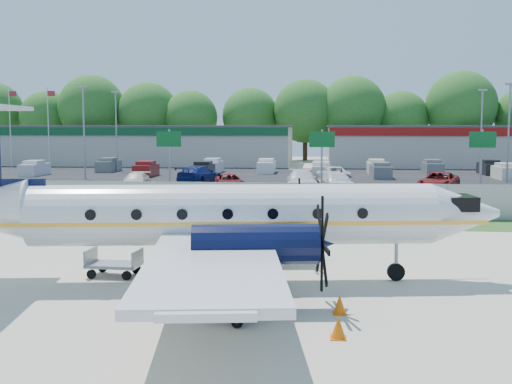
{
  "coord_description": "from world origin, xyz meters",
  "views": [
    {
      "loc": [
        2.84,
        -22.64,
        5.33
      ],
      "look_at": [
        0.0,
        6.0,
        2.3
      ],
      "focal_mm": 45.0,
      "sensor_mm": 36.0,
      "label": 1
    }
  ],
  "objects": [
    {
      "name": "ground",
      "position": [
        0.0,
        0.0,
        0.0
      ],
      "size": [
        170.0,
        170.0,
        0.0
      ],
      "primitive_type": "plane",
      "color": "beige",
      "rests_on": "ground"
    },
    {
      "name": "grass_verge",
      "position": [
        0.0,
        12.0,
        0.01
      ],
      "size": [
        170.0,
        4.0,
        0.02
      ],
      "primitive_type": "cube",
      "color": "#2D561E",
      "rests_on": "ground"
    },
    {
      "name": "access_road",
      "position": [
        0.0,
        19.0,
        0.01
      ],
      "size": [
        170.0,
        8.0,
        0.02
      ],
      "primitive_type": "cube",
      "color": "black",
      "rests_on": "ground"
    },
    {
      "name": "parking_lot",
      "position": [
        0.0,
        40.0,
        0.01
      ],
      "size": [
        170.0,
        32.0,
        0.02
      ],
      "primitive_type": "cube",
      "color": "black",
      "rests_on": "ground"
    },
    {
      "name": "perimeter_fence",
      "position": [
        0.0,
        14.0,
        1.0
      ],
      "size": [
        120.0,
        0.06,
        1.99
      ],
      "color": "gray",
      "rests_on": "ground"
    },
    {
      "name": "building_west",
      "position": [
        -24.0,
        61.98,
        2.63
      ],
      "size": [
        46.4,
        12.4,
        5.24
      ],
      "color": "beige",
      "rests_on": "ground"
    },
    {
      "name": "building_east",
      "position": [
        26.0,
        61.98,
        2.63
      ],
      "size": [
        44.4,
        12.4,
        5.24
      ],
      "color": "beige",
      "rests_on": "ground"
    },
    {
      "name": "sign_left",
      "position": [
        -8.0,
        22.91,
        3.61
      ],
      "size": [
        1.8,
        0.26,
        5.0
      ],
      "color": "gray",
      "rests_on": "ground"
    },
    {
      "name": "sign_mid",
      "position": [
        3.0,
        22.91,
        3.61
      ],
      "size": [
        1.8,
        0.26,
        5.0
      ],
      "color": "gray",
      "rests_on": "ground"
    },
    {
      "name": "sign_right",
      "position": [
        14.0,
        22.91,
        3.61
      ],
      "size": [
        1.8,
        0.26,
        5.0
      ],
      "color": "gray",
      "rests_on": "ground"
    },
    {
      "name": "flagpole_west",
      "position": [
        -35.92,
        55.0,
        5.64
      ],
      "size": [
        1.06,
        0.12,
        10.0
      ],
      "color": "silver",
      "rests_on": "ground"
    },
    {
      "name": "flagpole_east",
      "position": [
        -30.92,
        55.0,
        5.64
      ],
      "size": [
        1.06,
        0.12,
        10.0
      ],
      "color": "silver",
      "rests_on": "ground"
    },
    {
      "name": "light_pole_nw",
      "position": [
        -20.0,
        38.0,
        5.23
      ],
      "size": [
        0.9,
        0.35,
        9.09
      ],
      "color": "gray",
      "rests_on": "ground"
    },
    {
      "name": "light_pole_ne",
      "position": [
        20.0,
        38.0,
        5.23
      ],
      "size": [
        0.9,
        0.35,
        9.09
      ],
      "color": "gray",
      "rests_on": "ground"
    },
    {
      "name": "light_pole_sw",
      "position": [
        -20.0,
        48.0,
        5.23
      ],
      "size": [
        0.9,
        0.35,
        9.09
      ],
      "color": "gray",
      "rests_on": "ground"
    },
    {
      "name": "light_pole_se",
      "position": [
        20.0,
        48.0,
        5.23
      ],
      "size": [
        0.9,
        0.35,
        9.09
      ],
      "color": "gray",
      "rests_on": "ground"
    },
    {
      "name": "tree_line",
      "position": [
        0.0,
        74.0,
        0.0
      ],
      "size": [
        112.0,
        6.0,
        14.0
      ],
      "primitive_type": null,
      "color": "#25601C",
      "rests_on": "ground"
    },
    {
      "name": "aircraft",
      "position": [
        -0.48,
        -1.54,
        2.32
      ],
      "size": [
        19.58,
        19.24,
        6.0
      ],
      "color": "silver",
      "rests_on": "ground"
    },
    {
      "name": "baggage_cart_near",
      "position": [
        -4.34,
        -1.04,
        0.45
      ],
      "size": [
        1.88,
        1.2,
        0.96
      ],
      "color": "gray",
      "rests_on": "ground"
    },
    {
      "name": "baggage_cart_far",
      "position": [
        0.36,
        -5.68,
        0.43
      ],
      "size": [
        2.06,
        1.7,
        0.93
      ],
      "color": "gray",
      "rests_on": "ground"
    },
    {
      "name": "cone_nose",
      "position": [
        3.45,
        -4.83,
        0.26
      ],
      "size": [
        0.39,
        0.39,
        0.55
      ],
      "color": "#DE5A07",
      "rests_on": "ground"
    },
    {
      "name": "cone_port_wing",
      "position": [
        3.35,
        -6.95,
        0.27
      ],
      "size": [
        0.4,
        0.4,
        0.57
      ],
      "color": "#DE5A07",
      "rests_on": "ground"
    },
    {
      "name": "cone_starboard_wing",
      "position": [
        -4.45,
        6.12,
        0.23
      ],
      "size": [
        0.35,
        0.35,
        0.5
      ],
      "color": "#DE5A07",
      "rests_on": "ground"
    },
    {
      "name": "road_car_west",
      "position": [
        -17.58,
        17.84,
        0.0
      ],
      "size": [
        6.02,
        2.78,
        1.67
      ],
      "primitive_type": "imported",
      "rotation": [
        0.0,
        0.0,
        1.57
      ],
      "color": "maroon",
      "rests_on": "ground"
    },
    {
      "name": "road_car_mid",
      "position": [
        10.17,
        21.25,
        0.0
      ],
      "size": [
        5.09,
        3.13,
        1.32
      ],
      "primitive_type": "imported",
      "rotation": [
        0.0,
        0.0,
        -1.78
      ],
      "color": "black",
      "rests_on": "ground"
    },
    {
      "name": "parked_car_a",
      "position": [
        -12.29,
        28.99,
        0.0
      ],
      "size": [
        2.3,
        4.84,
        1.36
      ],
      "primitive_type": "imported",
      "rotation": [
        0.0,
        0.0,
        0.08
      ],
      "color": "beige",
      "rests_on": "ground"
    },
    {
      "name": "parked_car_b",
      "position": [
        -4.5,
        29.37,
        0.0
      ],
      "size": [
        3.28,
        5.04,
        1.29
      ],
      "primitive_type": "imported",
      "rotation": [
        0.0,
        0.0,
        0.26
      ],
      "color": "maroon",
      "rests_on": "ground"
    },
    {
      "name": "parked_car_c",
      "position": [
        1.42,
        29.31,
        0.0
      ],
      "size": [
        2.71,
        5.86,
        1.66
      ],
      "primitive_type": "imported",
      "rotation": [
        0.0,
        0.0,
        0.07
      ],
      "color": "silver",
      "rests_on": "ground"
    },
    {
      "name": "parked_car_d",
      "position": [
        4.23,
        28.14,
        0.0
      ],
      "size": [
        3.43,
        5.71,
        1.55
      ],
      "primitive_type": "imported",
      "rotation": [
        0.0,
        0.0,
        0.25
      ],
      "color": "silver",
      "rests_on": "ground"
    },
    {
      "name": "parked_car_e",
      "position": [
        12.34,
        29.41,
        0.0
      ],
      "size": [
        4.4,
        6.27,
        1.59
      ],
      "primitive_type": "imported",
      "rotation": [
        0.0,
        0.0,
        -0.34
      ],
      "color": "maroon",
      "rests_on": "ground"
    },
    {
      "name": "parked_car_f",
      "position": [
        -7.98,
        34.4,
        0.0
      ],
      "size": [
        3.79,
        6.04,
        1.63
      ],
      "primitive_type": "imported",
      "rotation": [
        0.0,
        0.0,
        2.85
      ],
      "color": "navy",
      "rests_on": "ground"
    },
    {
      "name": "parked_car_g",
      "position": [
        4.08,
        35.9,
        0.0
      ],
      "size": [
        3.45,
        6.05,
        1.59
      ],
      "primitive_type": "imported",
      "rotation": [
        0.0,
        0.0,
        3.29
      ],
      "color": "silver",
      "rests_on": "ground"
    },
    {
      "name": "far_parking_rows",
      "position": [
        0.0,
        45.0,
        0.0
      ],
      "size": [
        56.0,
        10.0,
        1.6
      ],
      "primitive_type": null,
      "color": "gray",
      "rests_on": "ground"
    }
  ]
}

